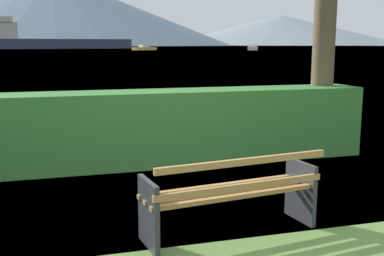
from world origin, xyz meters
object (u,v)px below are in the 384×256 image
at_px(fishing_boat_near, 144,48).
at_px(park_bench, 232,194).
at_px(cargo_ship_large, 42,40).
at_px(sailboat_mid, 253,48).

bearing_deg(fishing_boat_near, park_bench, -100.01).
distance_m(park_bench, cargo_ship_large, 193.83).
bearing_deg(park_bench, fishing_boat_near, 79.99).
distance_m(park_bench, sailboat_mid, 143.52).
relative_size(cargo_ship_large, fishing_boat_near, 7.78).
height_order(park_bench, sailboat_mid, sailboat_mid).
xyz_separation_m(fishing_boat_near, sailboat_mid, (32.02, -9.16, 0.09)).
distance_m(cargo_ship_large, sailboat_mid, 88.47).
bearing_deg(fishing_boat_near, sailboat_mid, -15.97).
height_order(cargo_ship_large, sailboat_mid, cargo_ship_large).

